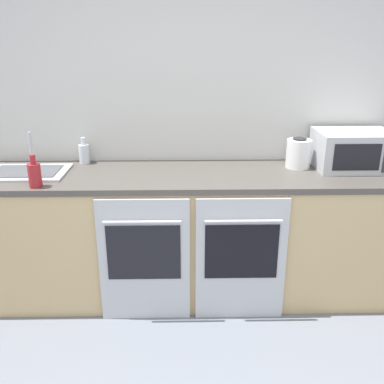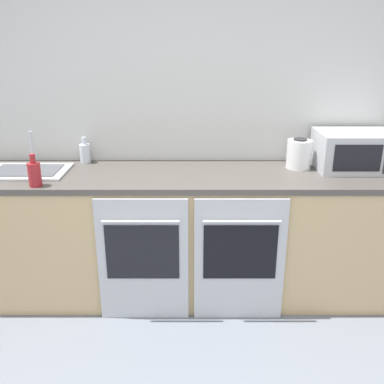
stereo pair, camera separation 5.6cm
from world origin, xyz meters
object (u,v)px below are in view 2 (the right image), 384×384
object	(u,v)px
bottle_clear	(85,153)
bottle_red	(35,174)
kettle	(299,154)
oven_left	(143,260)
oven_right	(240,260)
sink	(28,170)
microwave	(355,151)

from	to	relation	value
bottle_clear	bottle_red	xyz separation A→B (m)	(-0.19, -0.53, 0.01)
bottle_clear	kettle	world-z (taller)	kettle
oven_left	oven_right	xyz separation A→B (m)	(0.63, 0.00, 0.00)
bottle_red	sink	xyz separation A→B (m)	(-0.16, 0.28, -0.07)
bottle_clear	bottle_red	bearing A→B (deg)	-109.61
oven_left	bottle_red	xyz separation A→B (m)	(-0.66, 0.08, 0.56)
oven_right	kettle	bearing A→B (deg)	46.52
bottle_clear	oven_right	bearing A→B (deg)	-28.97
microwave	oven_right	bearing A→B (deg)	-151.77
bottle_clear	kettle	bearing A→B (deg)	-5.05
kettle	sink	world-z (taller)	sink
microwave	kettle	size ratio (longest dim) A/B	2.44
oven_left	bottle_red	bearing A→B (deg)	173.16
oven_right	sink	distance (m)	1.57
bottle_red	kettle	world-z (taller)	kettle
microwave	bottle_clear	size ratio (longest dim) A/B	2.71
oven_right	microwave	world-z (taller)	microwave
oven_left	microwave	distance (m)	1.64
oven_left	sink	size ratio (longest dim) A/B	1.57
oven_left	bottle_clear	world-z (taller)	bottle_clear
oven_left	sink	world-z (taller)	sink
bottle_red	kettle	size ratio (longest dim) A/B	0.97
oven_right	bottle_clear	distance (m)	1.37
oven_left	oven_right	size ratio (longest dim) A/B	1.00
oven_left	bottle_red	world-z (taller)	bottle_red
microwave	sink	xyz separation A→B (m)	(-2.27, -0.08, -0.12)
microwave	oven_left	bearing A→B (deg)	-163.04
oven_left	kettle	bearing A→B (deg)	23.71
kettle	sink	size ratio (longest dim) A/B	0.39
oven_right	oven_left	bearing A→B (deg)	180.00
oven_left	bottle_clear	bearing A→B (deg)	127.83
oven_right	kettle	size ratio (longest dim) A/B	4.06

